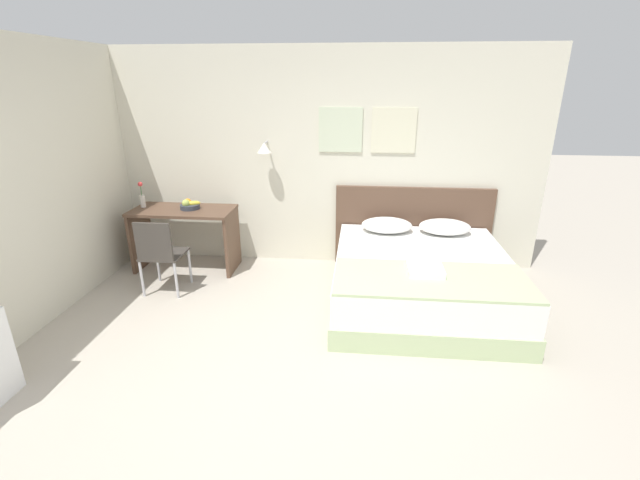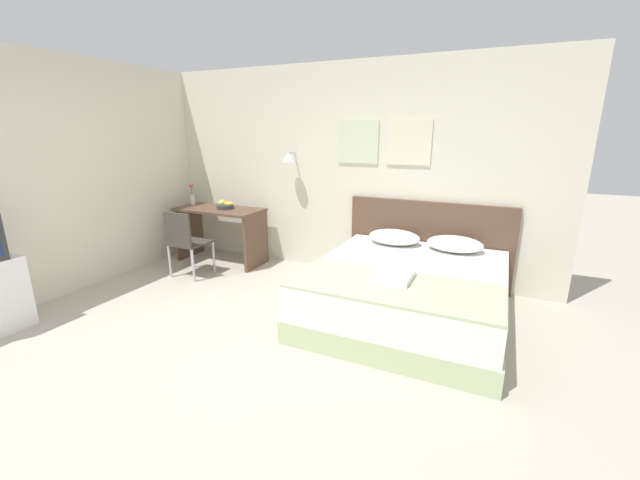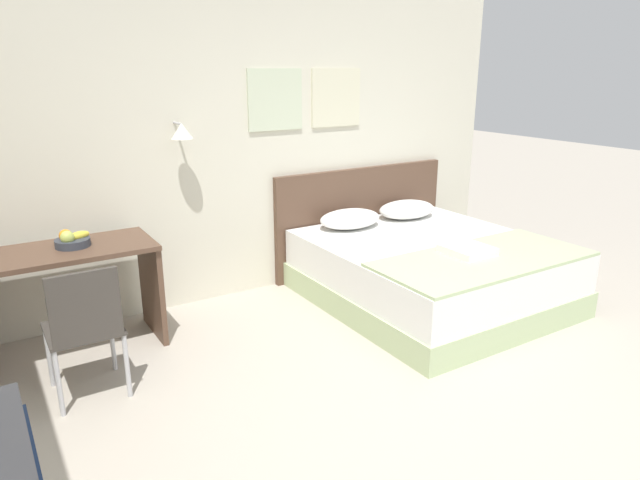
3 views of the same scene
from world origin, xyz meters
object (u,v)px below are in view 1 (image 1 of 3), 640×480
at_px(pillow_right, 445,227).
at_px(flower_vase, 142,197).
at_px(bed, 421,280).
at_px(pillow_left, 387,225).
at_px(throw_blanket, 431,279).
at_px(desk_chair, 159,251).
at_px(desk, 185,227).
at_px(fruit_bowl, 189,205).
at_px(folded_towel_near_foot, 425,269).
at_px(headboard, 412,227).

bearing_deg(pillow_right, flower_vase, -179.15).
distance_m(bed, pillow_left, 0.89).
bearing_deg(throw_blanket, flower_vase, 159.27).
distance_m(pillow_left, pillow_right, 0.68).
distance_m(throw_blanket, desk_chair, 2.88).
relative_size(pillow_right, desk, 0.49).
xyz_separation_m(desk_chair, fruit_bowl, (0.08, 0.73, 0.32)).
height_order(folded_towel_near_foot, desk_chair, desk_chair).
relative_size(pillow_left, fruit_bowl, 2.41).
bearing_deg(folded_towel_near_foot, fruit_bowl, 157.68).
height_order(headboard, folded_towel_near_foot, headboard).
bearing_deg(desk, throw_blanket, -23.47).
bearing_deg(flower_vase, desk, -4.15).
bearing_deg(desk_chair, fruit_bowl, 83.35).
xyz_separation_m(fruit_bowl, flower_vase, (-0.60, 0.02, 0.08)).
distance_m(throw_blanket, desk, 3.08).
relative_size(headboard, fruit_bowl, 7.77).
height_order(throw_blanket, desk_chair, desk_chair).
distance_m(throw_blanket, fruit_bowl, 3.03).
distance_m(pillow_right, throw_blanket, 1.37).
distance_m(bed, folded_towel_near_foot, 0.55).
relative_size(bed, desk, 1.62).
bearing_deg(pillow_right, throw_blanket, -104.50).
xyz_separation_m(throw_blanket, desk, (-2.83, 1.23, -0.01)).
bearing_deg(headboard, pillow_right, -40.13).
distance_m(pillow_right, desk_chair, 3.27).
bearing_deg(desk_chair, pillow_left, 17.82).
relative_size(throw_blanket, folded_towel_near_foot, 4.98).
bearing_deg(fruit_bowl, throw_blanket, -24.48).
bearing_deg(throw_blanket, pillow_right, 75.50).
height_order(pillow_left, desk_chair, desk_chair).
distance_m(desk_chair, flower_vase, 0.99).
relative_size(bed, pillow_right, 3.31).
bearing_deg(pillow_right, desk, -178.34).
relative_size(bed, fruit_bowl, 8.00).
relative_size(folded_towel_near_foot, flower_vase, 1.11).
distance_m(pillow_right, desk, 3.17).
height_order(folded_towel_near_foot, fruit_bowl, fruit_bowl).
height_order(pillow_left, throw_blanket, pillow_left).
bearing_deg(bed, desk, 167.08).
relative_size(headboard, flower_vase, 6.09).
bearing_deg(desk_chair, folded_towel_near_foot, -7.78).
height_order(pillow_right, throw_blanket, pillow_right).
height_order(pillow_left, pillow_right, same).
distance_m(bed, pillow_right, 0.89).
height_order(headboard, pillow_left, headboard).
bearing_deg(fruit_bowl, desk_chair, -96.65).
height_order(desk, desk_chair, desk_chair).
distance_m(headboard, desk, 2.85).
bearing_deg(throw_blanket, folded_towel_near_foot, 106.53).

